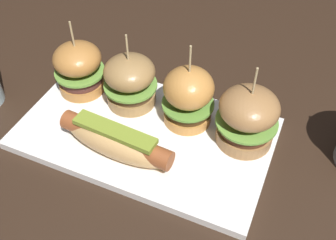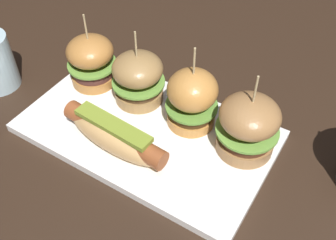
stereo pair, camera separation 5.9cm
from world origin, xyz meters
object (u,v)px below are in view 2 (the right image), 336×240
(slider_far_left, at_px, (91,60))
(slider_center_right, at_px, (192,98))
(hot_dog, at_px, (114,135))
(slider_center_left, at_px, (138,78))
(slider_far_right, at_px, (248,125))
(platter_main, at_px, (147,131))

(slider_far_left, relative_size, slider_center_right, 0.94)
(hot_dog, height_order, slider_center_left, slider_center_left)
(slider_far_right, bearing_deg, platter_main, -163.38)
(slider_center_right, relative_size, slider_far_right, 1.03)
(hot_dog, distance_m, slider_far_right, 0.20)
(slider_far_right, bearing_deg, slider_center_left, 177.54)
(slider_center_left, height_order, slider_center_right, slider_center_right)
(platter_main, distance_m, slider_far_left, 0.16)
(hot_dog, height_order, slider_far_left, slider_far_left)
(hot_dog, relative_size, slider_far_left, 1.35)
(slider_center_left, relative_size, slider_far_right, 0.95)
(platter_main, xyz_separation_m, slider_center_right, (0.05, 0.05, 0.06))
(slider_center_right, height_order, slider_far_right, slider_center_right)
(platter_main, xyz_separation_m, slider_far_right, (0.15, 0.04, 0.06))
(slider_far_left, distance_m, slider_far_right, 0.29)
(slider_center_right, distance_m, slider_far_right, 0.10)
(slider_center_right, bearing_deg, slider_far_left, -179.25)
(hot_dog, xyz_separation_m, slider_center_right, (0.07, 0.11, 0.02))
(slider_center_left, distance_m, slider_far_right, 0.20)
(hot_dog, distance_m, slider_center_left, 0.12)
(slider_center_right, xyz_separation_m, slider_far_right, (0.10, -0.01, -0.00))
(platter_main, bearing_deg, hot_dog, -108.02)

